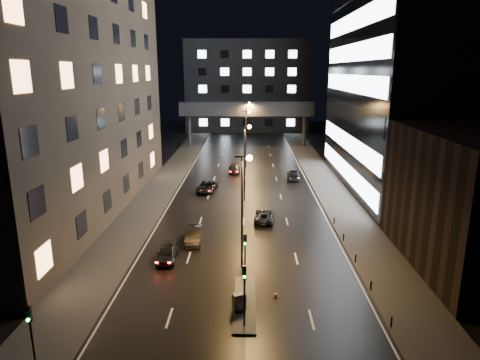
{
  "coord_description": "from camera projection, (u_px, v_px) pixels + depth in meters",
  "views": [
    {
      "loc": [
        0.55,
        -26.62,
        16.94
      ],
      "look_at": [
        -0.5,
        23.58,
        4.0
      ],
      "focal_mm": 32.0,
      "sensor_mm": 36.0,
      "label": 1
    }
  ],
  "objects": [
    {
      "name": "median_island",
      "position": [
        245.0,
        303.0,
        31.92
      ],
      "size": [
        1.6,
        8.0,
        0.15
      ],
      "primitive_type": "cube",
      "color": "#383533",
      "rests_on": "ground"
    },
    {
      "name": "car_away_a",
      "position": [
        167.0,
        253.0,
        39.12
      ],
      "size": [
        1.85,
        4.3,
        1.45
      ],
      "primitive_type": "imported",
      "rotation": [
        0.0,
        0.0,
        0.03
      ],
      "color": "black",
      "rests_on": "ground"
    },
    {
      "name": "building_far",
      "position": [
        247.0,
        86.0,
        121.77
      ],
      "size": [
        34.0,
        14.0,
        25.0
      ],
      "primitive_type": "cube",
      "color": "#333335",
      "rests_on": "ground"
    },
    {
      "name": "car_away_d",
      "position": [
        234.0,
        169.0,
        72.37
      ],
      "size": [
        2.16,
        4.74,
        1.34
      ],
      "primitive_type": "imported",
      "rotation": [
        0.0,
        0.0,
        0.06
      ],
      "color": "black",
      "rests_on": "ground"
    },
    {
      "name": "streetlight_mid_b",
      "position": [
        247.0,
        131.0,
        74.85
      ],
      "size": [
        1.45,
        0.5,
        10.15
      ],
      "color": "black",
      "rests_on": "ground"
    },
    {
      "name": "bollard_row",
      "position": [
        363.0,
        272.0,
        35.98
      ],
      "size": [
        0.12,
        25.12,
        0.9
      ],
      "color": "black",
      "rests_on": "ground"
    },
    {
      "name": "sidewalk_right",
      "position": [
        329.0,
        187.0,
        63.62
      ],
      "size": [
        5.0,
        110.0,
        0.15
      ],
      "primitive_type": "cube",
      "color": "#383533",
      "rests_on": "ground"
    },
    {
      "name": "car_away_c",
      "position": [
        207.0,
        187.0,
        61.18
      ],
      "size": [
        2.99,
        5.42,
        1.44
      ],
      "primitive_type": "imported",
      "rotation": [
        0.0,
        0.0,
        -0.12
      ],
      "color": "black",
      "rests_on": "ground"
    },
    {
      "name": "traffic_signal_far",
      "position": [
        244.0,
        286.0,
        28.25
      ],
      "size": [
        0.28,
        0.34,
        4.4
      ],
      "color": "black",
      "rests_on": "median_island"
    },
    {
      "name": "ground",
      "position": [
        245.0,
        179.0,
        68.73
      ],
      "size": [
        160.0,
        160.0,
        0.0
      ],
      "primitive_type": "plane",
      "color": "black",
      "rests_on": "ground"
    },
    {
      "name": "car_away_b",
      "position": [
        194.0,
        235.0,
        43.28
      ],
      "size": [
        1.87,
        4.67,
        1.51
      ],
      "primitive_type": "imported",
      "rotation": [
        0.0,
        0.0,
        0.06
      ],
      "color": "black",
      "rests_on": "ground"
    },
    {
      "name": "building_left",
      "position": [
        47.0,
        42.0,
        48.71
      ],
      "size": [
        15.0,
        48.0,
        40.0
      ],
      "primitive_type": "cube",
      "color": "#2D2319",
      "rests_on": "ground"
    },
    {
      "name": "traffic_signal_near",
      "position": [
        245.0,
        252.0,
        33.58
      ],
      "size": [
        0.28,
        0.34,
        4.4
      ],
      "color": "black",
      "rests_on": "median_island"
    },
    {
      "name": "building_right_glass",
      "position": [
        427.0,
        28.0,
        58.74
      ],
      "size": [
        20.0,
        36.0,
        45.0
      ],
      "primitive_type": "cube",
      "color": "black",
      "rests_on": "ground"
    },
    {
      "name": "sidewalk_left",
      "position": [
        162.0,
        186.0,
        64.13
      ],
      "size": [
        5.0,
        110.0,
        0.15
      ],
      "primitive_type": "cube",
      "color": "#383533",
      "rests_on": "ground"
    },
    {
      "name": "cone_a",
      "position": [
        275.0,
        295.0,
        32.7
      ],
      "size": [
        0.4,
        0.4,
        0.48
      ],
      "primitive_type": "cone",
      "rotation": [
        0.0,
        0.0,
        -0.18
      ],
      "color": "orange",
      "rests_on": "ground"
    },
    {
      "name": "streetlight_near",
      "position": [
        244.0,
        197.0,
        36.13
      ],
      "size": [
        1.45,
        0.5,
        10.15
      ],
      "color": "black",
      "rests_on": "ground"
    },
    {
      "name": "building_right_low",
      "position": [
        474.0,
        201.0,
        36.82
      ],
      "size": [
        10.0,
        18.0,
        12.0
      ],
      "primitive_type": "cube",
      "color": "black",
      "rests_on": "ground"
    },
    {
      "name": "streetlight_far",
      "position": [
        247.0,
        119.0,
        94.22
      ],
      "size": [
        1.45,
        0.5,
        10.15
      ],
      "color": "black",
      "rests_on": "ground"
    },
    {
      "name": "utility_cabinet",
      "position": [
        239.0,
        302.0,
        30.66
      ],
      "size": [
        1.03,
        0.84,
        1.31
      ],
      "primitive_type": "cube",
      "rotation": [
        0.0,
        0.0,
        0.44
      ],
      "color": "#474749",
      "rests_on": "median_island"
    },
    {
      "name": "traffic_signal_corner",
      "position": [
        31.0,
        330.0,
        23.69
      ],
      "size": [
        0.28,
        0.34,
        4.4
      ],
      "color": "black",
      "rests_on": "ground"
    },
    {
      "name": "car_toward_b",
      "position": [
        293.0,
        175.0,
        68.26
      ],
      "size": [
        2.51,
        5.24,
        1.47
      ],
      "primitive_type": "imported",
      "rotation": [
        0.0,
        0.0,
        3.05
      ],
      "color": "black",
      "rests_on": "ground"
    },
    {
      "name": "streetlight_mid_a",
      "position": [
        246.0,
        153.0,
        55.49
      ],
      "size": [
        1.45,
        0.5,
        10.15
      ],
      "color": "black",
      "rests_on": "ground"
    },
    {
      "name": "car_toward_a",
      "position": [
        264.0,
        216.0,
        49.3
      ],
      "size": [
        2.48,
        4.74,
        1.27
      ],
      "primitive_type": "imported",
      "rotation": [
        0.0,
        0.0,
        3.06
      ],
      "color": "black",
      "rests_on": "ground"
    },
    {
      "name": "skybridge",
      "position": [
        247.0,
        110.0,
        95.7
      ],
      "size": [
        30.0,
        3.0,
        10.0
      ],
      "color": "#333335",
      "rests_on": "ground"
    }
  ]
}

